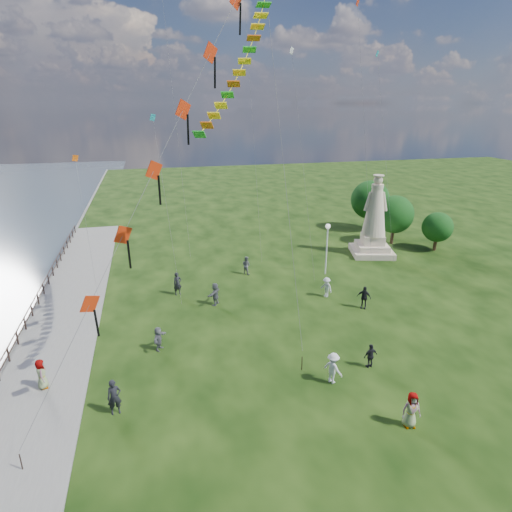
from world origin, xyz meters
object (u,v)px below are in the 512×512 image
object	(u,v)px
person_7	(246,265)
person_10	(42,376)
person_11	(215,294)
person_2	(333,368)
person_0	(114,397)
person_9	(364,297)
person_4	(411,410)
person_8	(326,287)
person_5	(159,339)
person_6	(178,284)
lamppost	(327,238)
person_3	(371,356)
statue	(374,225)

from	to	relation	value
person_7	person_10	world-z (taller)	person_10
person_11	person_2	bearing A→B (deg)	59.60
person_2	person_7	bearing A→B (deg)	-26.17
person_0	person_10	size ratio (longest dim) A/B	1.10
person_7	person_9	world-z (taller)	person_9
person_0	person_4	bearing A→B (deg)	-28.20
person_8	person_11	xyz separation A→B (m)	(-8.89, 0.77, 0.07)
person_5	person_7	xyz separation A→B (m)	(8.22, 11.14, 0.05)
person_6	person_9	distance (m)	14.76
person_11	lamppost	bearing A→B (deg)	146.30
lamppost	person_0	world-z (taller)	lamppost
person_4	person_10	size ratio (longest dim) A/B	1.08
person_2	person_5	distance (m)	10.93
person_0	person_11	world-z (taller)	person_0
person_3	person_5	world-z (taller)	person_5
person_7	person_5	bearing A→B (deg)	104.41
person_4	statue	bearing A→B (deg)	75.57
person_2	lamppost	bearing A→B (deg)	-51.20
person_2	person_10	bearing A→B (deg)	48.43
person_3	person_11	size ratio (longest dim) A/B	0.85
statue	person_9	bearing A→B (deg)	-105.95
person_8	lamppost	bearing A→B (deg)	131.83
person_7	lamppost	bearing A→B (deg)	-143.31
person_8	person_10	size ratio (longest dim) A/B	0.95
lamppost	person_6	xyz separation A→B (m)	(-13.44, -1.26, -2.46)
person_0	person_8	distance (m)	18.77
person_7	person_8	distance (m)	8.19
person_3	person_6	distance (m)	16.61
person_3	person_5	bearing A→B (deg)	-31.14
person_6	person_8	world-z (taller)	person_6
person_3	person_9	size ratio (longest dim) A/B	0.86
person_7	person_9	bearing A→B (deg)	179.21
person_2	person_11	size ratio (longest dim) A/B	1.02
lamppost	person_2	world-z (taller)	lamppost
person_8	person_0	bearing A→B (deg)	-82.76
person_0	person_11	xyz separation A→B (m)	(6.82, 11.04, -0.06)
person_2	person_3	size ratio (longest dim) A/B	1.20
person_2	person_5	size ratio (longest dim) A/B	1.16
person_5	person_0	bearing A→B (deg)	-176.04
person_4	person_11	bearing A→B (deg)	124.34
person_6	person_7	world-z (taller)	person_6
statue	person_3	world-z (taller)	statue
person_3	person_5	xyz separation A→B (m)	(-12.01, 5.00, 0.03)
person_5	person_10	bearing A→B (deg)	138.97
person_3	person_9	bearing A→B (deg)	-123.31
lamppost	person_6	size ratio (longest dim) A/B	2.48
person_3	person_6	xyz separation A→B (m)	(-10.21, 13.11, 0.19)
lamppost	person_3	distance (m)	14.96
person_5	person_10	distance (m)	6.76
person_4	lamppost	bearing A→B (deg)	88.95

